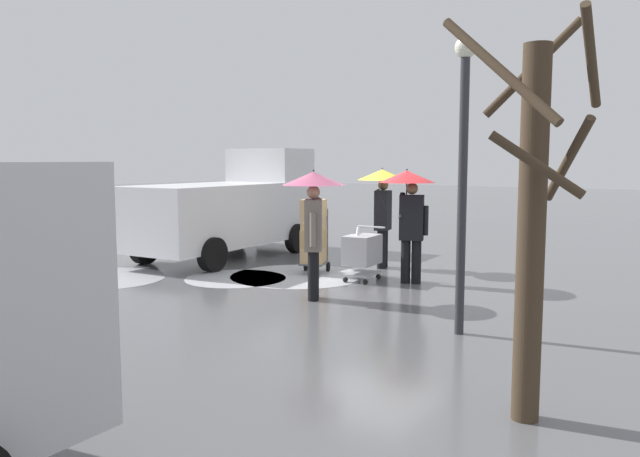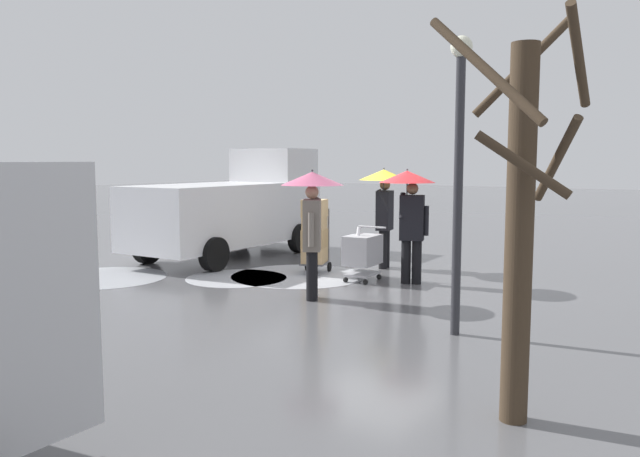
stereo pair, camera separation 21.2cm
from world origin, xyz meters
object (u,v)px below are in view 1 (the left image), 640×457
object	(u,v)px
pedestrian_pink_side	(409,199)
street_lamp	(463,154)
shopping_cart_vendor	(362,251)
hand_dolly_boxes	(314,234)
pedestrian_black_side	(313,204)
bare_tree_near	(533,216)
pedestrian_white_side	(382,194)
cargo_van_parked_right	(231,208)

from	to	relation	value
pedestrian_pink_side	street_lamp	size ratio (longest dim) A/B	0.56
shopping_cart_vendor	street_lamp	bearing A→B (deg)	138.58
hand_dolly_boxes	pedestrian_black_side	world-z (taller)	pedestrian_black_side
shopping_cart_vendor	bare_tree_near	xyz separation A→B (m)	(-4.38, 4.90, 1.25)
pedestrian_black_side	pedestrian_white_side	world-z (taller)	same
cargo_van_parked_right	street_lamp	xyz separation A→B (m)	(-7.03, 3.57, 1.19)
pedestrian_pink_side	pedestrian_white_side	distance (m)	1.69
pedestrian_black_side	hand_dolly_boxes	bearing A→B (deg)	-56.57
pedestrian_black_side	pedestrian_pink_side	bearing A→B (deg)	-110.07
shopping_cart_vendor	bare_tree_near	bearing A→B (deg)	131.79
pedestrian_black_side	pedestrian_white_side	size ratio (longest dim) A/B	1.00
hand_dolly_boxes	shopping_cart_vendor	bearing A→B (deg)	173.34
cargo_van_parked_right	hand_dolly_boxes	distance (m)	3.09
pedestrian_black_side	shopping_cart_vendor	bearing A→B (deg)	-87.45
shopping_cart_vendor	pedestrian_black_side	size ratio (longest dim) A/B	0.49
cargo_van_parked_right	pedestrian_black_side	world-z (taller)	cargo_van_parked_right
cargo_van_parked_right	hand_dolly_boxes	xyz separation A→B (m)	(-2.94, 0.88, -0.36)
cargo_van_parked_right	bare_tree_near	size ratio (longest dim) A/B	1.53
bare_tree_near	street_lamp	size ratio (longest dim) A/B	0.92
cargo_van_parked_right	street_lamp	world-z (taller)	street_lamp
street_lamp	cargo_van_parked_right	bearing A→B (deg)	-26.89
shopping_cart_vendor	street_lamp	size ratio (longest dim) A/B	0.27
shopping_cart_vendor	street_lamp	world-z (taller)	street_lamp
shopping_cart_vendor	pedestrian_white_side	xyz separation A→B (m)	(0.34, -1.48, 1.02)
hand_dolly_boxes	bare_tree_near	distance (m)	7.59
bare_tree_near	street_lamp	world-z (taller)	street_lamp
cargo_van_parked_right	pedestrian_pink_side	distance (m)	5.06
cargo_van_parked_right	bare_tree_near	world-z (taller)	bare_tree_near
hand_dolly_boxes	pedestrian_pink_side	distance (m)	2.19
pedestrian_white_side	street_lamp	size ratio (longest dim) A/B	0.56
shopping_cart_vendor	pedestrian_black_side	distance (m)	2.08
hand_dolly_boxes	pedestrian_white_side	world-z (taller)	pedestrian_white_side
cargo_van_parked_right	pedestrian_pink_side	world-z (taller)	cargo_van_parked_right
cargo_van_parked_right	pedestrian_white_side	world-z (taller)	cargo_van_parked_right
pedestrian_pink_side	shopping_cart_vendor	bearing A→B (deg)	17.40
bare_tree_near	street_lamp	distance (m)	2.84
hand_dolly_boxes	pedestrian_black_side	distance (m)	2.46
pedestrian_pink_side	hand_dolly_boxes	bearing A→B (deg)	3.40
pedestrian_pink_side	street_lamp	bearing A→B (deg)	126.13
pedestrian_pink_side	street_lamp	world-z (taller)	street_lamp
shopping_cart_vendor	pedestrian_black_side	world-z (taller)	pedestrian_black_side
pedestrian_white_side	pedestrian_black_side	bearing A→B (deg)	97.22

